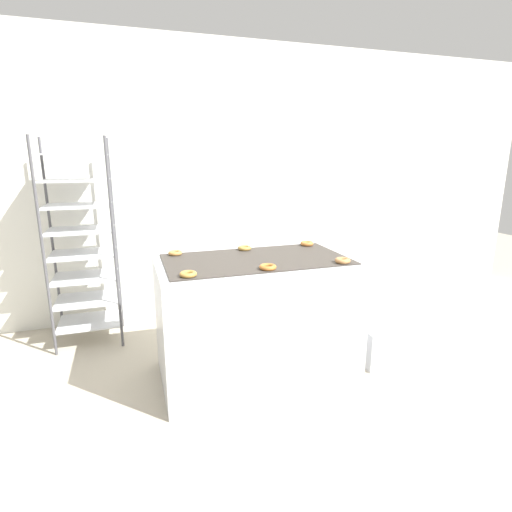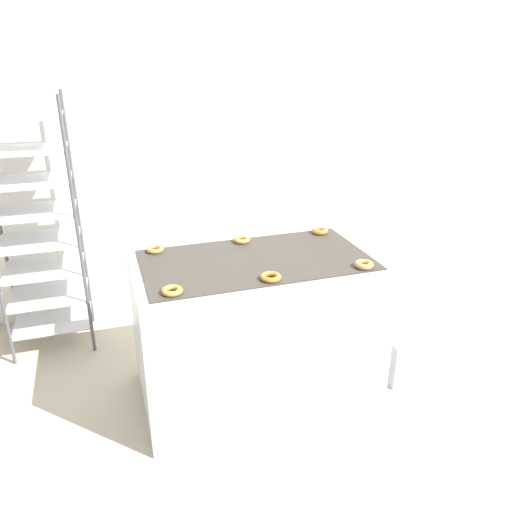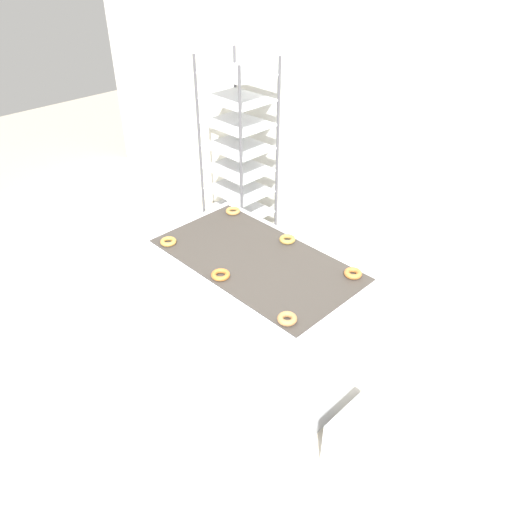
# 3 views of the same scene
# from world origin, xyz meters

# --- Properties ---
(ground_plane) EXTENTS (14.00, 14.00, 0.00)m
(ground_plane) POSITION_xyz_m (0.00, 0.00, 0.00)
(ground_plane) COLOR #B2A893
(wall_back) EXTENTS (8.00, 0.05, 2.80)m
(wall_back) POSITION_xyz_m (0.00, 2.12, 1.40)
(wall_back) COLOR silver
(wall_back) RESTS_ON ground_plane
(fryer_machine) EXTENTS (1.45, 0.82, 0.94)m
(fryer_machine) POSITION_xyz_m (0.00, 0.66, 0.47)
(fryer_machine) COLOR #B7BABF
(fryer_machine) RESTS_ON ground_plane
(baking_rack_cart) EXTENTS (0.57, 0.48, 1.83)m
(baking_rack_cart) POSITION_xyz_m (-1.28, 1.70, 0.93)
(baking_rack_cart) COLOR #4C4C51
(baking_rack_cart) RESTS_ON ground_plane
(glaze_bin) EXTENTS (0.28, 0.38, 0.32)m
(glaze_bin) POSITION_xyz_m (1.00, 0.56, 0.16)
(glaze_bin) COLOR #B7BABF
(glaze_bin) RESTS_ON ground_plane
(donut_near_left) EXTENTS (0.11, 0.11, 0.03)m
(donut_near_left) POSITION_xyz_m (-0.54, 0.37, 0.95)
(donut_near_left) COLOR #AE7E37
(donut_near_left) RESTS_ON fryer_machine
(donut_near_center) EXTENTS (0.12, 0.12, 0.03)m
(donut_near_center) POSITION_xyz_m (-0.01, 0.37, 0.95)
(donut_near_center) COLOR #B86A2B
(donut_near_center) RESTS_ON fryer_machine
(donut_near_right) EXTENTS (0.11, 0.11, 0.03)m
(donut_near_right) POSITION_xyz_m (0.55, 0.36, 0.95)
(donut_near_right) COLOR #AD7643
(donut_near_right) RESTS_ON fryer_machine
(donut_far_left) EXTENTS (0.11, 0.11, 0.03)m
(donut_far_left) POSITION_xyz_m (-0.55, 0.96, 0.95)
(donut_far_left) COLOR #B17B3D
(donut_far_left) RESTS_ON fryer_machine
(donut_far_center) EXTENTS (0.11, 0.11, 0.03)m
(donut_far_center) POSITION_xyz_m (-0.00, 0.96, 0.95)
(donut_far_center) COLOR #A7803A
(donut_far_center) RESTS_ON fryer_machine
(donut_far_right) EXTENTS (0.11, 0.11, 0.03)m
(donut_far_right) POSITION_xyz_m (0.55, 0.95, 0.95)
(donut_far_right) COLOR #B86E32
(donut_far_right) RESTS_ON fryer_machine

